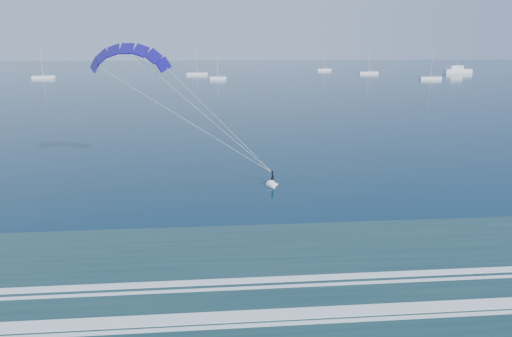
{
  "coord_description": "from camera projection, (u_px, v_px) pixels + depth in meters",
  "views": [
    {
      "loc": [
        1.66,
        -17.18,
        14.9
      ],
      "look_at": [
        5.33,
        25.34,
        3.29
      ],
      "focal_mm": 32.0,
      "sensor_mm": 36.0,
      "label": 1
    }
  ],
  "objects": [
    {
      "name": "kitesurfer_rig",
      "position": [
        202.0,
        113.0,
        45.82
      ],
      "size": [
        20.15,
        5.63,
        16.13
      ],
      "color": "gold",
      "rests_on": "ground"
    },
    {
      "name": "motor_yacht",
      "position": [
        457.0,
        70.0,
        246.15
      ],
      "size": [
        14.56,
        3.88,
        6.08
      ],
      "color": "white",
      "rests_on": "ground"
    },
    {
      "name": "sailboat_1",
      "position": [
        43.0,
        77.0,
        207.8
      ],
      "size": [
        9.77,
        2.4,
        13.27
      ],
      "color": "white",
      "rests_on": "ground"
    },
    {
      "name": "sailboat_2",
      "position": [
        197.0,
        74.0,
        231.11
      ],
      "size": [
        10.31,
        2.4,
        13.68
      ],
      "color": "white",
      "rests_on": "ground"
    },
    {
      "name": "sailboat_3",
      "position": [
        218.0,
        78.0,
        202.04
      ],
      "size": [
        6.88,
        2.4,
        9.8
      ],
      "color": "white",
      "rests_on": "ground"
    },
    {
      "name": "sailboat_4",
      "position": [
        324.0,
        70.0,
        268.94
      ],
      "size": [
        7.98,
        2.4,
        10.96
      ],
      "color": "white",
      "rests_on": "ground"
    },
    {
      "name": "sailboat_5",
      "position": [
        369.0,
        73.0,
        239.85
      ],
      "size": [
        9.92,
        2.4,
        13.38
      ],
      "color": "white",
      "rests_on": "ground"
    },
    {
      "name": "sailboat_6",
      "position": [
        430.0,
        78.0,
        201.83
      ],
      "size": [
        9.46,
        2.4,
        12.72
      ],
      "color": "white",
      "rests_on": "ground"
    }
  ]
}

